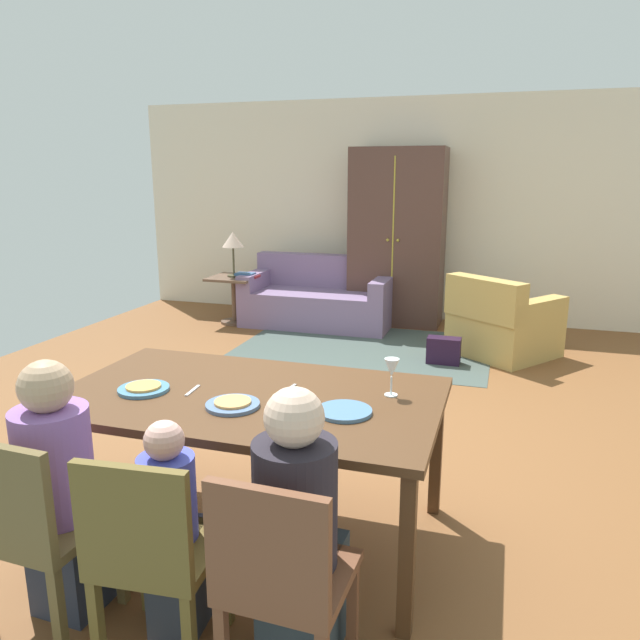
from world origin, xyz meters
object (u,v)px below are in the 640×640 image
(person_child, at_px, (174,536))
(book_upper, at_px, (245,274))
(plate_near_man, at_px, (144,389))
(armoire, at_px, (397,238))
(plate_near_woman, at_px, (344,411))
(table_lamp, at_px, (233,241))
(armchair, at_px, (501,325))
(couch, at_px, (319,300))
(side_table, at_px, (235,293))
(dining_table, at_px, (249,406))
(handbag, at_px, (444,351))
(wine_glass, at_px, (392,369))
(dining_chair_child, at_px, (151,548))
(dining_chair_man, at_px, (33,524))
(person_man, at_px, (65,497))
(plate_near_child, at_px, (233,405))
(person_woman, at_px, (299,540))
(book_lower, at_px, (250,276))
(dining_chair_woman, at_px, (281,575))

(person_child, xyz_separation_m, book_upper, (-1.85, 4.79, 0.19))
(plate_near_man, relative_size, armoire, 0.12)
(plate_near_woman, height_order, table_lamp, table_lamp)
(armchair, bearing_deg, couch, 161.91)
(side_table, bearing_deg, plate_near_man, -70.40)
(couch, bearing_deg, dining_table, -77.02)
(dining_table, relative_size, book_upper, 8.44)
(person_child, height_order, table_lamp, table_lamp)
(person_child, relative_size, handbag, 2.89)
(wine_glass, xyz_separation_m, armchair, (0.48, 3.46, -0.57))
(person_child, bearing_deg, plate_near_woman, 50.80)
(dining_chair_child, relative_size, handbag, 2.72)
(dining_chair_man, relative_size, person_man, 0.78)
(plate_near_man, relative_size, person_man, 0.23)
(plate_near_man, xyz_separation_m, wine_glass, (1.18, 0.30, 0.12))
(plate_near_child, xyz_separation_m, book_upper, (-1.85, 4.24, -0.15))
(wine_glass, distance_m, book_upper, 4.63)
(plate_near_man, distance_m, handbag, 3.55)
(dining_chair_child, bearing_deg, person_child, 93.22)
(plate_near_man, height_order, person_woman, person_woman)
(plate_near_man, relative_size, book_upper, 1.14)
(book_lower, xyz_separation_m, handbag, (2.43, -0.90, -0.46))
(plate_near_child, distance_m, armoire, 4.88)
(person_child, height_order, book_lower, person_child)
(person_man, height_order, couch, person_man)
(person_child, xyz_separation_m, side_table, (-2.00, 4.81, -0.06))
(person_child, xyz_separation_m, book_lower, (-1.80, 4.81, 0.16))
(person_man, distance_m, book_upper, 4.97)
(dining_table, distance_m, person_woman, 0.91)
(plate_near_woman, bearing_deg, table_lamp, 121.04)
(dining_table, height_order, person_child, person_child)
(person_man, bearing_deg, person_woman, 0.00)
(plate_near_child, bearing_deg, person_child, -90.27)
(plate_near_child, xyz_separation_m, plate_near_woman, (0.51, 0.08, 0.00))
(dining_chair_child, height_order, person_woman, person_woman)
(plate_near_man, relative_size, dining_chair_man, 0.29)
(person_woman, height_order, book_upper, person_woman)
(book_lower, bearing_deg, dining_chair_man, -75.53)
(person_child, height_order, handbag, person_child)
(person_man, distance_m, person_child, 0.51)
(wine_glass, xyz_separation_m, dining_chair_man, (-1.18, -1.08, -0.40))
(wine_glass, distance_m, dining_chair_woman, 1.16)
(dining_chair_child, bearing_deg, plate_near_man, 123.60)
(plate_near_woman, height_order, couch, couch)
(dining_chair_child, bearing_deg, armchair, 75.89)
(dining_chair_woman, bearing_deg, plate_near_man, 142.59)
(armoire, bearing_deg, person_woman, -83.27)
(person_man, height_order, book_upper, person_man)
(person_child, relative_size, armchair, 0.77)
(couch, height_order, handbag, couch)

